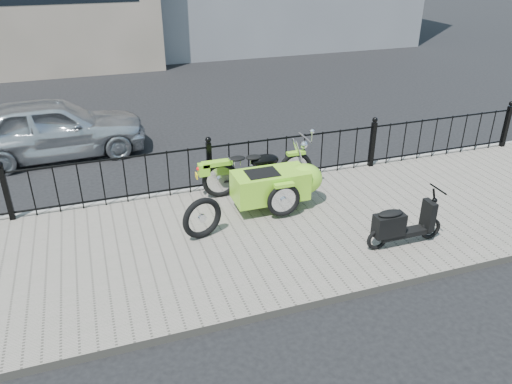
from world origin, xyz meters
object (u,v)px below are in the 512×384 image
object	(u,v)px
scooter	(401,225)
spare_tire	(202,218)
motorcycle_sidecar	(277,180)
sedan_car	(53,128)

from	to	relation	value
scooter	spare_tire	world-z (taller)	scooter
motorcycle_sidecar	sedan_car	xyz separation A→B (m)	(-3.80, 4.00, 0.09)
motorcycle_sidecar	sedan_car	world-z (taller)	sedan_car
spare_tire	sedan_car	bearing A→B (deg)	115.92
motorcycle_sidecar	sedan_car	distance (m)	5.52
motorcycle_sidecar	spare_tire	size ratio (longest dim) A/B	3.26
scooter	spare_tire	bearing A→B (deg)	156.75
scooter	sedan_car	world-z (taller)	sedan_car
spare_tire	sedan_car	xyz separation A→B (m)	(-2.27, 4.68, 0.21)
spare_tire	scooter	bearing A→B (deg)	-23.25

